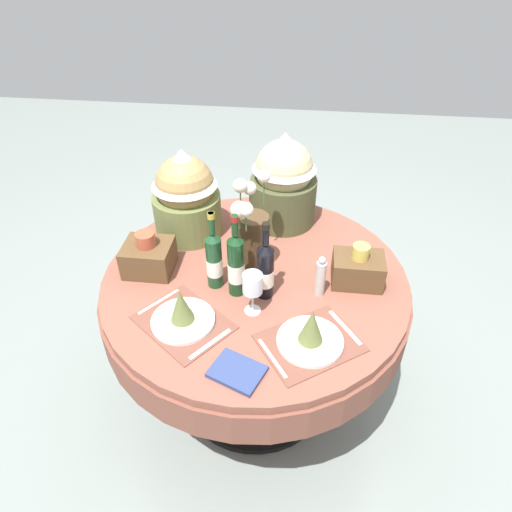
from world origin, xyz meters
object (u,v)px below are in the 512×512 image
(flower_vase, at_px, (252,233))
(gift_tub_back_centre, at_px, (284,177))
(place_setting_left, at_px, (182,314))
(place_setting_right, at_px, (311,334))
(wine_bottle_right, at_px, (236,265))
(gift_tub_back_left, at_px, (185,191))
(pepper_mill, at_px, (320,277))
(book_on_table, at_px, (236,372))
(dining_table, at_px, (255,299))
(wine_bottle_rear, at_px, (265,270))
(wine_glass_right, at_px, (252,285))
(woven_basket_side_left, at_px, (148,256))
(woven_basket_side_right, at_px, (358,269))
(wine_bottle_centre, at_px, (214,259))

(flower_vase, relative_size, gift_tub_back_centre, 0.91)
(place_setting_left, height_order, place_setting_right, same)
(place_setting_left, distance_m, flower_vase, 0.45)
(wine_bottle_right, distance_m, gift_tub_back_left, 0.49)
(pepper_mill, relative_size, book_on_table, 1.08)
(dining_table, height_order, book_on_table, book_on_table)
(place_setting_left, relative_size, wine_bottle_right, 1.17)
(wine_bottle_right, relative_size, wine_bottle_rear, 1.07)
(wine_glass_right, relative_size, gift_tub_back_left, 0.43)
(gift_tub_back_left, xyz_separation_m, woven_basket_side_left, (-0.10, -0.30, -0.15))
(place_setting_right, relative_size, wine_bottle_rear, 1.24)
(place_setting_right, relative_size, gift_tub_back_left, 1.01)
(dining_table, relative_size, flower_vase, 3.17)
(wine_glass_right, height_order, gift_tub_back_left, gift_tub_back_left)
(flower_vase, bearing_deg, place_setting_left, -120.36)
(place_setting_left, bearing_deg, woven_basket_side_left, 126.30)
(dining_table, xyz_separation_m, place_setting_right, (0.24, -0.35, 0.18))
(book_on_table, relative_size, woven_basket_side_right, 0.84)
(gift_tub_back_centre, distance_m, woven_basket_side_left, 0.72)
(woven_basket_side_left, distance_m, woven_basket_side_right, 0.87)
(wine_bottle_right, height_order, wine_bottle_rear, wine_bottle_right)
(place_setting_left, height_order, woven_basket_side_right, woven_basket_side_right)
(woven_basket_side_right, bearing_deg, wine_bottle_centre, -171.59)
(place_setting_left, xyz_separation_m, book_on_table, (0.23, -0.21, -0.04))
(book_on_table, xyz_separation_m, gift_tub_back_left, (-0.35, 0.80, 0.21))
(dining_table, distance_m, wine_bottle_rear, 0.29)
(book_on_table, height_order, woven_basket_side_left, woven_basket_side_left)
(place_setting_left, relative_size, gift_tub_back_left, 1.01)
(dining_table, distance_m, book_on_table, 0.53)
(dining_table, height_order, pepper_mill, pepper_mill)
(gift_tub_back_left, bearing_deg, wine_bottle_centre, -61.56)
(dining_table, relative_size, place_setting_right, 3.08)
(woven_basket_side_right, bearing_deg, wine_glass_right, -151.24)
(wine_bottle_rear, height_order, pepper_mill, wine_bottle_rear)
(dining_table, relative_size, place_setting_left, 3.07)
(wine_bottle_centre, relative_size, wine_bottle_rear, 1.02)
(gift_tub_back_left, height_order, woven_basket_side_left, gift_tub_back_left)
(wine_bottle_rear, bearing_deg, flower_vase, 112.46)
(wine_bottle_centre, relative_size, pepper_mill, 1.88)
(flower_vase, bearing_deg, wine_bottle_rear, -67.54)
(wine_bottle_centre, relative_size, book_on_table, 2.02)
(place_setting_right, bearing_deg, wine_bottle_centre, 145.01)
(wine_bottle_centre, relative_size, wine_bottle_right, 0.95)
(wine_bottle_centre, xyz_separation_m, pepper_mill, (0.42, -0.01, -0.04))
(place_setting_right, height_order, wine_glass_right, wine_glass_right)
(place_setting_right, distance_m, flower_vase, 0.51)
(place_setting_right, relative_size, flower_vase, 1.03)
(wine_glass_right, bearing_deg, woven_basket_side_left, 156.81)
(flower_vase, height_order, book_on_table, flower_vase)
(gift_tub_back_left, bearing_deg, place_setting_left, -79.07)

